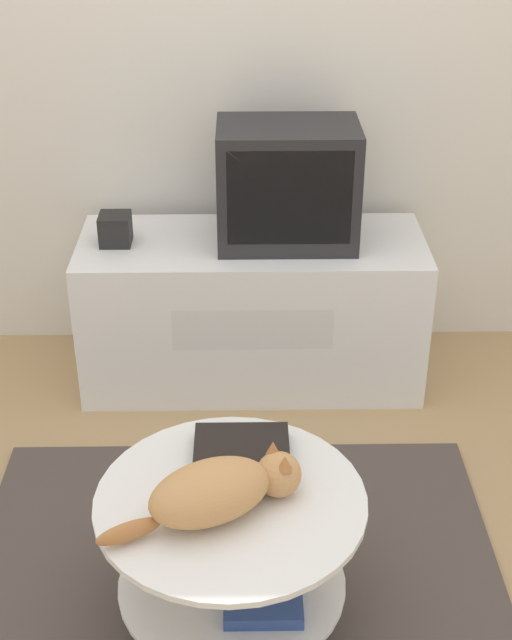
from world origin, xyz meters
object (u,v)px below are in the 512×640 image
at_px(dvd_box, 242,454).
at_px(cat, 219,490).
at_px(tv, 288,185).
at_px(speaker, 115,229).

height_order(dvd_box, cat, cat).
xyz_separation_m(tv, dvd_box, (-0.17, -1.10, -0.33)).
xyz_separation_m(dvd_box, cat, (-0.05, -0.20, 0.05)).
xyz_separation_m(tv, speaker, (-0.62, -0.01, -0.16)).
height_order(tv, speaker, tv).
relative_size(tv, cat, 0.99).
bearing_deg(speaker, cat, -72.67).
relative_size(speaker, cat, 0.22).
bearing_deg(speaker, dvd_box, -67.23).
height_order(tv, cat, tv).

